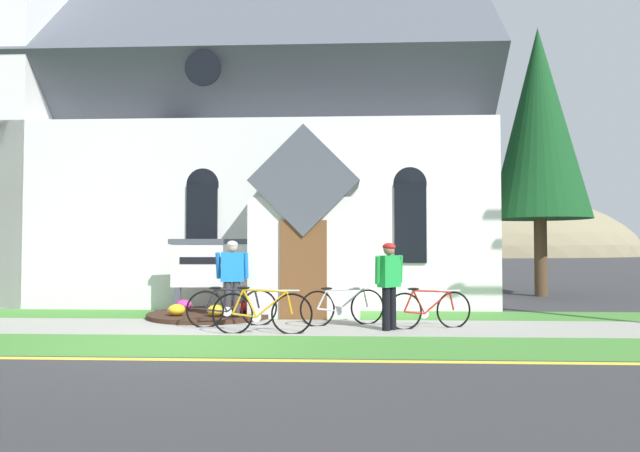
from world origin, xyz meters
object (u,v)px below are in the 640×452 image
bicycle_red (429,309)px  cyclist_in_white_jersey (389,280)px  roadside_conifer (539,124)px  bicycle_orange (342,307)px  bicycle_blue (232,307)px  church_sign (216,265)px  bicycle_silver (262,312)px  cyclist_in_blue_jersey (232,274)px

bicycle_red → cyclist_in_white_jersey: bearing=-160.6°
roadside_conifer → bicycle_orange: bearing=-132.8°
bicycle_orange → roadside_conifer: size_ratio=0.20×
bicycle_blue → bicycle_orange: (2.12, 0.27, -0.00)m
bicycle_blue → church_sign: bearing=111.5°
cyclist_in_white_jersey → roadside_conifer: bearing=54.1°
church_sign → bicycle_silver: bearing=-62.4°
bicycle_silver → bicycle_red: bicycle_silver is taller
cyclist_in_blue_jersey → cyclist_in_white_jersey: (3.13, -1.05, -0.04)m
bicycle_silver → cyclist_in_blue_jersey: size_ratio=1.08×
cyclist_in_white_jersey → bicycle_silver: bearing=-167.7°
bicycle_blue → bicycle_orange: 2.14m
bicycle_blue → bicycle_red: same height
bicycle_silver → cyclist_in_white_jersey: bearing=12.3°
bicycle_orange → cyclist_in_white_jersey: 1.22m
cyclist_in_blue_jersey → bicycle_red: bearing=-11.4°
church_sign → bicycle_orange: bearing=-30.1°
church_sign → bicycle_silver: 3.25m
bicycle_red → cyclist_in_blue_jersey: size_ratio=0.99×
bicycle_silver → church_sign: bearing=117.6°
cyclist_in_white_jersey → roadside_conifer: size_ratio=0.19×
church_sign → bicycle_silver: church_sign is taller
church_sign → roadside_conifer: 11.10m
bicycle_silver → bicycle_red: size_ratio=1.09×
roadside_conifer → cyclist_in_blue_jersey: bearing=-143.5°
cyclist_in_white_jersey → church_sign: bearing=148.3°
bicycle_orange → bicycle_red: 1.67m
bicycle_silver → cyclist_in_blue_jersey: cyclist_in_blue_jersey is taller
cyclist_in_blue_jersey → cyclist_in_white_jersey: 3.30m
cyclist_in_white_jersey → roadside_conifer: (5.24, 7.24, 4.44)m
bicycle_red → cyclist_in_white_jersey: (-0.76, -0.27, 0.57)m
bicycle_red → cyclist_in_white_jersey: size_ratio=1.02×
bicycle_blue → cyclist_in_blue_jersey: cyclist_in_blue_jersey is taller
church_sign → cyclist_in_blue_jersey: (0.62, -1.26, -0.15)m
bicycle_orange → bicycle_silver: bearing=-141.3°
cyclist_in_blue_jersey → cyclist_in_white_jersey: bearing=-18.6°
bicycle_silver → bicycle_orange: 1.82m
bicycle_red → roadside_conifer: 9.68m
bicycle_orange → roadside_conifer: 10.29m
bicycle_red → cyclist_in_blue_jersey: (-3.89, 0.78, 0.61)m
cyclist_in_white_jersey → bicycle_blue: bearing=172.8°
bicycle_red → bicycle_blue: bearing=178.4°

